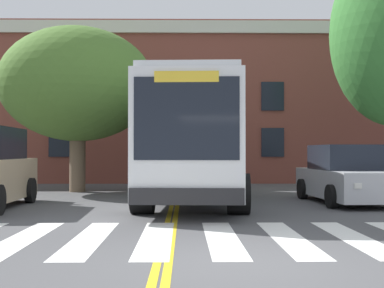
{
  "coord_description": "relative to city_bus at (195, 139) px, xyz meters",
  "views": [
    {
      "loc": [
        -0.74,
        -7.55,
        1.57
      ],
      "look_at": [
        -0.55,
        8.08,
        1.78
      ],
      "focal_mm": 50.0,
      "sensor_mm": 36.0,
      "label": 1
    }
  ],
  "objects": [
    {
      "name": "lane_line_yellow_inner",
      "position": [
        -0.69,
        7.04,
        -1.95
      ],
      "size": [
        0.12,
        36.0,
        0.01
      ],
      "primitive_type": "cube",
      "color": "gold",
      "rests_on": "ground"
    },
    {
      "name": "car_silver_far_lane",
      "position": [
        4.57,
        -0.41,
        -1.15
      ],
      "size": [
        2.26,
        4.85,
        1.77
      ],
      "color": "#B7BABF",
      "rests_on": "ground"
    },
    {
      "name": "lane_line_yellow_outer",
      "position": [
        -0.53,
        7.04,
        -1.95
      ],
      "size": [
        0.12,
        36.0,
        0.01
      ],
      "primitive_type": "cube",
      "color": "gold",
      "rests_on": "ground"
    },
    {
      "name": "street_tree_curbside_small",
      "position": [
        -4.48,
        4.17,
        2.22
      ],
      "size": [
        7.6,
        7.22,
        6.41
      ],
      "color": "brown",
      "rests_on": "ground"
    },
    {
      "name": "crosswalk",
      "position": [
        -0.22,
        -6.96,
        -1.95
      ],
      "size": [
        16.16,
        4.25,
        0.01
      ],
      "color": "white",
      "rests_on": "ground"
    },
    {
      "name": "ground_plane",
      "position": [
        0.45,
        -9.06,
        -1.95
      ],
      "size": [
        120.0,
        120.0,
        0.0
      ],
      "primitive_type": "plane",
      "color": "#4C4C4F"
    },
    {
      "name": "city_bus",
      "position": [
        0.0,
        0.0,
        0.0
      ],
      "size": [
        3.29,
        10.72,
        3.57
      ],
      "color": "white",
      "rests_on": "ground"
    },
    {
      "name": "building_facade",
      "position": [
        -1.2,
        12.76,
        2.06
      ],
      "size": [
        38.57,
        7.19,
        8.01
      ],
      "color": "brown",
      "rests_on": "ground"
    }
  ]
}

